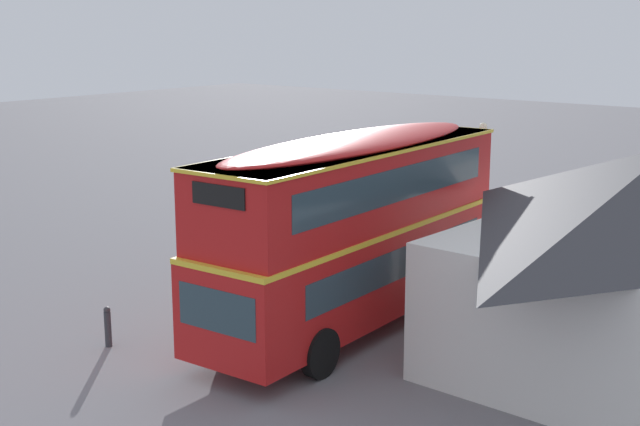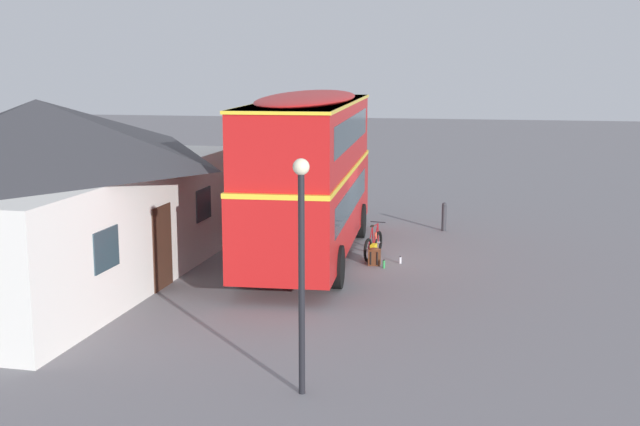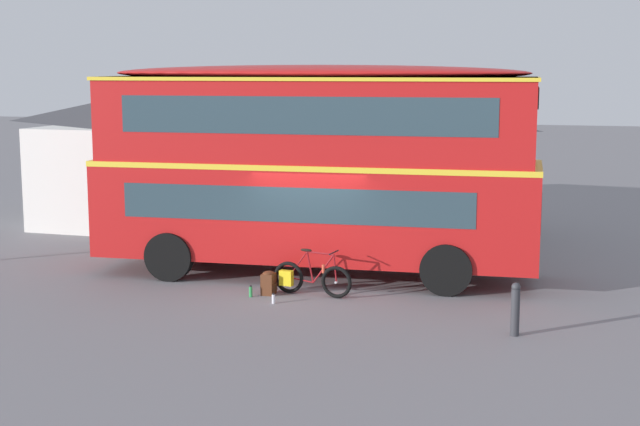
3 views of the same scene
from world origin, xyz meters
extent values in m
plane|color=slate|center=(0.00, 0.00, 0.00)|extent=(120.00, 120.00, 0.00)
cylinder|color=black|center=(2.84, 2.54, 0.55)|extent=(1.11, 0.33, 1.10)
cylinder|color=black|center=(2.94, 0.16, 0.55)|extent=(1.11, 0.33, 1.10)
cylinder|color=black|center=(-3.32, 2.28, 0.55)|extent=(1.11, 0.33, 1.10)
cylinder|color=black|center=(-3.22, -0.09, 0.55)|extent=(1.11, 0.33, 1.10)
cube|color=red|center=(-0.19, 1.22, 1.52)|extent=(10.04, 2.92, 2.10)
cube|color=yellow|center=(-0.19, 1.22, 2.60)|extent=(10.06, 2.94, 0.12)
cube|color=red|center=(-0.19, 1.22, 3.58)|extent=(9.74, 2.85, 1.90)
ellipsoid|color=red|center=(-0.19, 1.22, 4.61)|extent=(9.54, 2.80, 0.36)
cube|color=#2D424C|center=(4.76, 1.43, 1.77)|extent=(0.15, 2.05, 0.90)
cube|color=black|center=(4.63, 1.43, 4.10)|extent=(0.12, 1.38, 0.44)
cube|color=#2D424C|center=(-0.34, -0.02, 1.82)|extent=(7.75, 0.37, 0.76)
cube|color=#2D424C|center=(-0.14, 0.01, 3.73)|extent=(8.15, 0.38, 0.80)
cube|color=#2D424C|center=(-0.44, 2.45, 1.82)|extent=(7.75, 0.37, 0.76)
cube|color=#2D424C|center=(-0.24, 2.44, 3.73)|extent=(8.15, 0.38, 0.80)
cube|color=yellow|center=(-0.19, 1.22, 4.49)|extent=(9.84, 2.94, 0.08)
torus|color=black|center=(0.78, -0.67, 0.34)|extent=(0.68, 0.18, 0.68)
torus|color=black|center=(-0.30, -0.50, 0.34)|extent=(0.68, 0.18, 0.68)
cylinder|color=#B2B2B7|center=(0.78, -0.67, 0.34)|extent=(0.06, 0.11, 0.05)
cylinder|color=#B2B2B7|center=(-0.30, -0.50, 0.34)|extent=(0.06, 0.11, 0.05)
cylinder|color=maroon|center=(0.49, -0.62, 0.60)|extent=(0.50, 0.11, 0.65)
cylinder|color=maroon|center=(0.42, -0.61, 0.92)|extent=(0.61, 0.13, 0.05)
cylinder|color=maroon|center=(0.19, -0.57, 0.60)|extent=(0.18, 0.06, 0.66)
cylinder|color=maroon|center=(-0.02, -0.54, 0.31)|extent=(0.57, 0.12, 0.09)
cylinder|color=maroon|center=(-0.09, -0.53, 0.63)|extent=(0.45, 0.09, 0.60)
cylinder|color=maroon|center=(0.75, -0.66, 0.63)|extent=(0.10, 0.05, 0.58)
cylinder|color=black|center=(0.72, -0.66, 0.96)|extent=(0.10, 0.46, 0.03)
ellipsoid|color=black|center=(0.10, -0.56, 0.96)|extent=(0.27, 0.14, 0.06)
cube|color=yellow|center=(-0.31, -0.66, 0.36)|extent=(0.30, 0.18, 0.32)
cylinder|color=#D84C33|center=(0.49, -0.62, 0.60)|extent=(0.07, 0.07, 0.18)
cube|color=#592D19|center=(-0.68, -0.73, 0.23)|extent=(0.25, 0.33, 0.45)
ellipsoid|color=#592D19|center=(-0.68, -0.73, 0.45)|extent=(0.24, 0.32, 0.10)
cube|color=#3E2011|center=(-0.54, -0.73, 0.16)|extent=(0.04, 0.23, 0.16)
cylinder|color=black|center=(-0.81, -0.64, 0.23)|extent=(0.04, 0.04, 0.36)
cylinder|color=black|center=(-0.81, -0.82, 0.23)|extent=(0.04, 0.04, 0.36)
cylinder|color=green|center=(-0.97, -1.03, 0.11)|extent=(0.07, 0.07, 0.22)
cylinder|color=black|center=(-0.97, -1.03, 0.23)|extent=(0.04, 0.04, 0.03)
cylinder|color=silver|center=(-0.35, -1.42, 0.09)|extent=(0.07, 0.07, 0.19)
cylinder|color=black|center=(-0.35, -1.42, 0.20)|extent=(0.04, 0.04, 0.03)
cube|color=silver|center=(-3.87, 7.49, 1.50)|extent=(11.92, 6.97, 3.00)
pyramid|color=#38383D|center=(-3.87, 7.49, 3.84)|extent=(12.34, 7.39, 1.69)
cube|color=#3D2319|center=(-4.00, 4.22, 1.05)|extent=(1.10, 0.08, 2.10)
cube|color=#2D424C|center=(-6.92, 4.33, 1.65)|extent=(1.10, 0.08, 0.90)
cube|color=#2D424C|center=(-1.08, 4.10, 1.65)|extent=(1.10, 0.08, 0.90)
cylinder|color=black|center=(-9.94, -0.60, 1.90)|extent=(0.11, 0.11, 3.81)
sphere|color=#F2E5BF|center=(-9.94, -0.60, 3.93)|extent=(0.28, 0.28, 0.28)
cylinder|color=#333338|center=(4.50, -2.45, 0.42)|extent=(0.16, 0.16, 0.85)
sphere|color=#333338|center=(4.50, -2.45, 0.89)|extent=(0.16, 0.16, 0.16)
camera|label=1|loc=(16.53, 13.45, 7.47)|focal=49.22mm
camera|label=2|loc=(-23.08, -3.39, 5.63)|focal=46.39mm
camera|label=3|loc=(5.26, -18.67, 4.74)|focal=51.65mm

